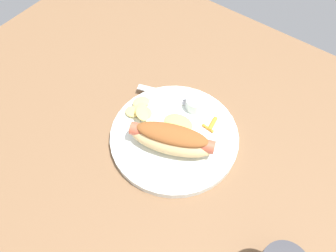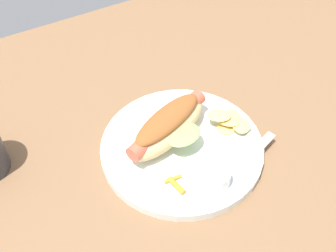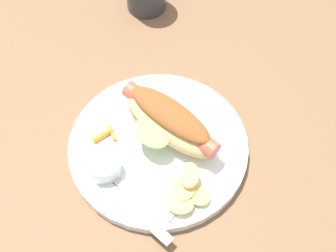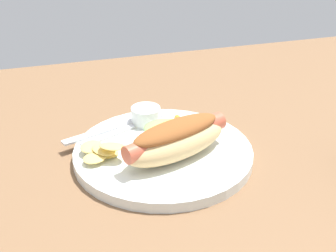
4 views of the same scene
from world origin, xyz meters
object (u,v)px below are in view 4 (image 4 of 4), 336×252
object	(u,v)px
sauce_ramekin	(146,115)
knife	(109,129)
chips_pile	(102,150)
plate	(163,154)
fork	(122,130)
hot_dog	(174,139)
carrot_garnish	(182,123)

from	to	relation	value
sauce_ramekin	knife	bearing A→B (deg)	6.11
sauce_ramekin	chips_pile	xyz separation A→B (cm)	(8.62, 8.49, -0.25)
plate	fork	bearing A→B (deg)	-55.16
plate	hot_dog	bearing A→B (deg)	111.13
carrot_garnish	sauce_ramekin	bearing A→B (deg)	-23.57
plate	chips_pile	size ratio (longest dim) A/B	3.59
hot_dog	carrot_garnish	bearing A→B (deg)	45.07
knife	carrot_garnish	world-z (taller)	carrot_garnish
plate	carrot_garnish	size ratio (longest dim) A/B	7.42
hot_dog	sauce_ramekin	distance (cm)	11.41
sauce_ramekin	hot_dog	bearing A→B (deg)	97.20
knife	carrot_garnish	bearing A→B (deg)	-27.47
chips_pile	carrot_garnish	xyz separation A→B (cm)	(-13.99, -6.15, -0.71)
sauce_ramekin	carrot_garnish	size ratio (longest dim) A/B	1.32
fork	carrot_garnish	bearing A→B (deg)	-28.52
plate	knife	size ratio (longest dim) A/B	1.69
plate	hot_dog	distance (cm)	4.60
fork	chips_pile	bearing A→B (deg)	-147.32
plate	fork	distance (cm)	8.54
chips_pile	carrot_garnish	bearing A→B (deg)	-156.28
plate	sauce_ramekin	xyz separation A→B (cm)	(0.46, -8.73, 2.18)
sauce_ramekin	chips_pile	bearing A→B (deg)	44.56
knife	plate	bearing A→B (deg)	-69.34
knife	hot_dog	bearing A→B (deg)	-73.11
plate	hot_dog	world-z (taller)	hot_dog
hot_dog	fork	bearing A→B (deg)	100.69
hot_dog	sauce_ramekin	xyz separation A→B (cm)	(1.42, -11.21, -1.58)
sauce_ramekin	fork	xyz separation A→B (cm)	(4.39, 1.77, -1.18)
sauce_ramekin	chips_pile	world-z (taller)	sauce_ramekin
knife	carrot_garnish	xyz separation A→B (cm)	(-11.67, 1.67, 0.24)
plate	hot_dog	xyz separation A→B (cm)	(-0.96, 2.48, 3.75)
chips_pile	sauce_ramekin	bearing A→B (deg)	-135.44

